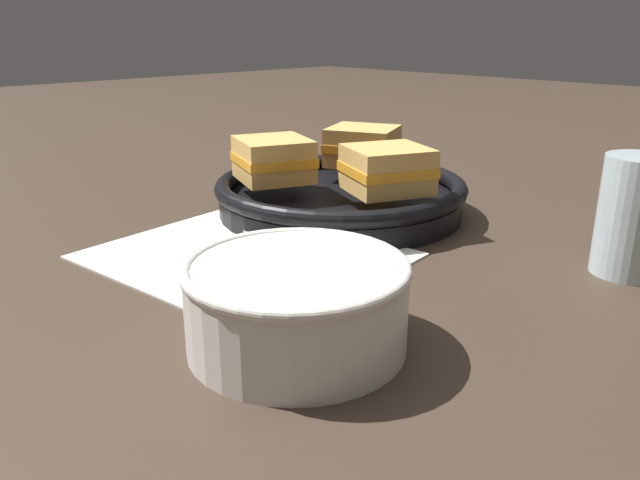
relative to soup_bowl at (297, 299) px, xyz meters
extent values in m
plane|color=#382B21|center=(-0.07, 0.09, -0.03)|extent=(4.00, 4.00, 0.00)
cube|color=white|center=(-0.16, 0.08, -0.03)|extent=(0.29, 0.25, 0.00)
cylinder|color=silver|center=(0.00, 0.00, -0.01)|extent=(0.15, 0.15, 0.06)
cylinder|color=#C14C19|center=(0.00, 0.00, 0.01)|extent=(0.13, 0.13, 0.01)
torus|color=silver|center=(0.00, 0.00, 0.02)|extent=(0.15, 0.15, 0.01)
cube|color=#9E9EA3|center=(-0.17, 0.09, -0.03)|extent=(0.09, 0.07, 0.01)
ellipsoid|color=#9E9EA3|center=(-0.10, 0.04, -0.03)|extent=(0.06, 0.05, 0.01)
cylinder|color=black|center=(-0.20, 0.24, -0.02)|extent=(0.27, 0.27, 0.02)
torus|color=black|center=(-0.20, 0.24, 0.00)|extent=(0.28, 0.28, 0.02)
cube|color=tan|center=(-0.23, 0.31, 0.02)|extent=(0.10, 0.10, 0.02)
cube|color=orange|center=(-0.23, 0.31, 0.03)|extent=(0.11, 0.10, 0.01)
cube|color=tan|center=(-0.23, 0.31, 0.04)|extent=(0.10, 0.10, 0.02)
cube|color=tan|center=(-0.24, 0.18, 0.02)|extent=(0.10, 0.10, 0.02)
cube|color=orange|center=(-0.24, 0.18, 0.03)|extent=(0.10, 0.10, 0.01)
cube|color=tan|center=(-0.24, 0.18, 0.04)|extent=(0.10, 0.10, 0.02)
cube|color=tan|center=(-0.12, 0.24, 0.02)|extent=(0.10, 0.10, 0.02)
cube|color=orange|center=(-0.12, 0.24, 0.03)|extent=(0.10, 0.10, 0.01)
cube|color=tan|center=(-0.12, 0.24, 0.04)|extent=(0.10, 0.10, 0.02)
cylinder|color=silver|center=(0.10, 0.29, 0.02)|extent=(0.06, 0.06, 0.10)
camera|label=1|loc=(0.28, -0.25, 0.17)|focal=35.00mm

